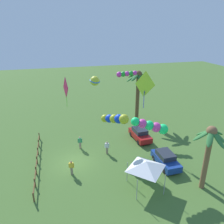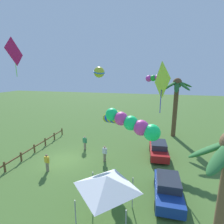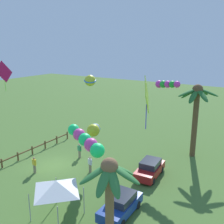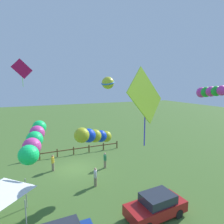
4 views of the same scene
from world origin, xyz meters
TOP-DOWN VIEW (x-y plane):
  - ground_plane at (0.00, 0.00)m, footprint 120.00×120.00m
  - palm_tree_0 at (-9.61, 10.98)m, footprint 3.91×3.94m
  - palm_tree_1 at (7.19, 11.07)m, footprint 3.02×3.12m
  - rail_fence at (-0.64, -3.97)m, footprint 11.55×0.12m
  - parked_car_0 at (-2.99, 8.93)m, footprint 4.00×1.95m
  - parked_car_1 at (3.15, 9.42)m, footprint 3.93×1.79m
  - spectator_0 at (-0.68, 3.87)m, footprint 0.35×0.52m
  - spectator_1 at (-2.69, 0.98)m, footprint 0.30×0.54m
  - spectator_2 at (2.16, -0.49)m, footprint 0.31×0.54m
  - festival_tent at (5.82, 5.90)m, footprint 2.86×2.86m
  - kite_tube_0 at (-7.71, 8.37)m, footprint 1.31×2.79m
  - kite_tube_1 at (3.88, 7.07)m, footprint 1.59×3.47m
  - kite_tube_2 at (-0.27, 4.74)m, footprint 3.40×2.49m
  - kite_diamond_3 at (-2.07, 8.79)m, footprint 3.08×1.22m
  - kite_diamond_4 at (4.33, -0.52)m, footprint 1.71×0.28m
  - kite_ball_5 at (-2.21, 2.94)m, footprint 1.60×1.60m

SIDE VIEW (x-z plane):
  - ground_plane at x=0.00m, z-range 0.00..0.00m
  - rail_fence at x=-0.64m, z-range 0.10..1.05m
  - parked_car_0 at x=-2.99m, z-range 0.00..1.51m
  - parked_car_1 at x=3.15m, z-range 0.00..1.51m
  - spectator_0 at x=-0.68m, z-range 0.02..1.61m
  - spectator_1 at x=-2.69m, z-range 0.02..1.61m
  - spectator_2 at x=2.16m, z-range 0.02..1.61m
  - festival_tent at x=5.82m, z-range 1.04..3.89m
  - kite_tube_2 at x=-0.27m, z-range 3.69..5.42m
  - palm_tree_1 at x=7.19m, z-range 1.41..7.71m
  - kite_tube_1 at x=3.88m, z-range 4.46..6.15m
  - palm_tree_0 at x=-9.61m, z-range 1.80..9.60m
  - kite_diamond_3 at x=-2.07m, z-range 5.37..9.93m
  - kite_tube_0 at x=-7.71m, z-range 7.37..8.30m
  - kite_ball_5 at x=-2.21m, z-range 7.94..8.97m
  - kite_diamond_4 at x=4.33m, z-range 8.42..10.82m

